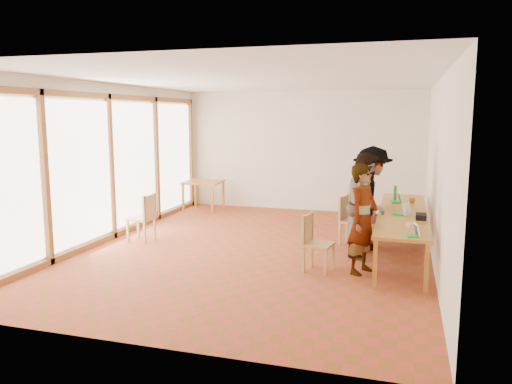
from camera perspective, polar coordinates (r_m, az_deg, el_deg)
ground at (r=9.07m, az=0.10°, el=-6.55°), size 8.00×8.00×0.00m
wall_back at (r=12.66m, az=5.29°, el=4.69°), size 6.00×0.10×3.00m
wall_front at (r=5.12m, az=-12.77°, el=-1.54°), size 6.00×0.10×3.00m
wall_right at (r=8.44m, az=20.03°, el=2.15°), size 0.10×8.00×3.00m
window_wall at (r=10.04m, az=-16.34°, el=3.30°), size 0.10×8.00×3.00m
ceiling at (r=8.77m, az=0.11°, el=12.86°), size 6.00×8.00×0.04m
communal_table at (r=8.98m, az=16.42°, el=-2.46°), size 0.80×4.00×0.75m
side_table at (r=12.68m, az=-6.03°, el=0.91°), size 0.90×0.90×0.75m
chair_near at (r=7.79m, az=6.53°, el=-5.03°), size 0.48×0.48×0.47m
chair_mid at (r=9.52m, az=10.48°, el=-2.53°), size 0.51×0.51×0.48m
chair_far at (r=10.53m, az=11.28°, el=-1.63°), size 0.46×0.46×0.46m
chair_empty at (r=10.92m, az=11.55°, el=-1.07°), size 0.56×0.56×0.49m
chair_spare at (r=9.73m, az=-12.55°, el=-2.31°), size 0.44×0.44×0.49m
person_near at (r=7.74m, az=12.11°, el=-3.03°), size 0.61×0.72×1.68m
person_mid at (r=8.72m, az=12.49°, el=-1.40°), size 0.77×0.93×1.77m
person_far at (r=9.16m, az=13.06°, el=-0.69°), size 0.77×1.24×1.85m
laptop_near at (r=7.21m, az=17.60°, el=-4.45°), size 0.23×0.25×0.18m
laptop_mid at (r=8.68m, az=16.55°, el=-2.13°), size 0.30×0.32×0.22m
laptop_far at (r=9.86m, az=15.89°, el=-0.85°), size 0.25×0.27×0.20m
yellow_mug at (r=9.91m, az=17.43°, el=-0.93°), size 0.13×0.13×0.09m
green_bottle at (r=10.14m, az=15.60°, el=-0.09°), size 0.07×0.07×0.28m
clear_glass at (r=8.64m, az=17.13°, el=-2.30°), size 0.07×0.07×0.09m
condiment_cup at (r=7.76m, az=16.95°, el=-3.64°), size 0.08×0.08×0.06m
pink_phone at (r=7.46m, az=18.43°, el=-4.37°), size 0.05×0.10×0.01m
black_pouch at (r=8.39m, az=18.34°, el=-2.69°), size 0.16×0.26×0.09m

